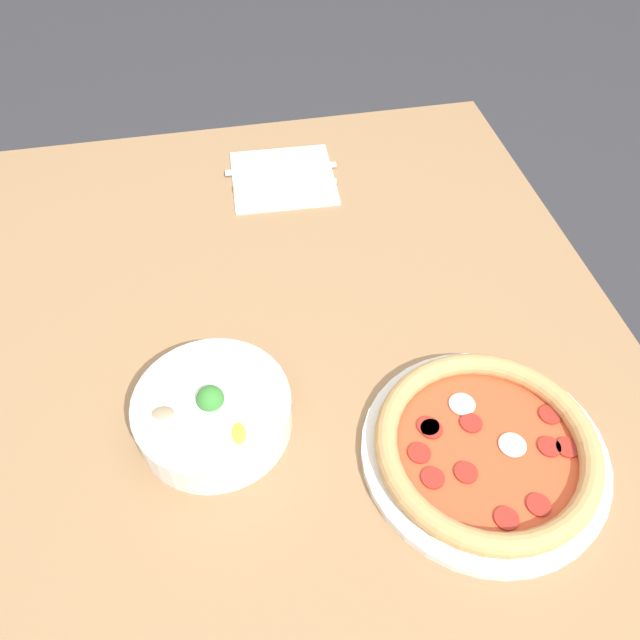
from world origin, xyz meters
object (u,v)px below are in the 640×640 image
object	(u,v)px
knife	(286,168)
pizza	(486,448)
bowl	(213,410)
fork	(287,185)

from	to	relation	value
knife	pizza	bearing A→B (deg)	106.73
pizza	bowl	world-z (taller)	bowl
knife	fork	bearing A→B (deg)	85.86
fork	knife	xyz separation A→B (m)	(0.05, -0.01, -0.00)
fork	pizza	bearing A→B (deg)	108.46
pizza	fork	world-z (taller)	pizza
bowl	fork	xyz separation A→B (m)	(0.44, -0.16, -0.03)
pizza	knife	bearing A→B (deg)	12.97
bowl	fork	size ratio (longest dim) A/B	1.06
bowl	fork	world-z (taller)	bowl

